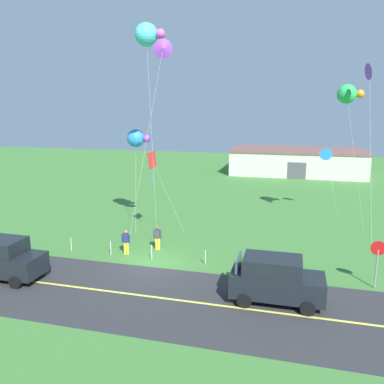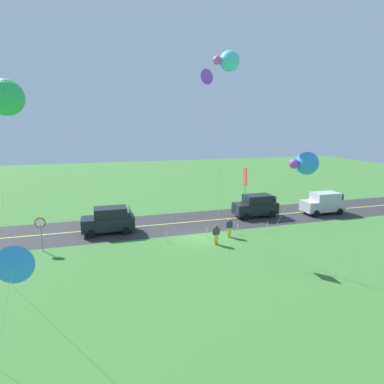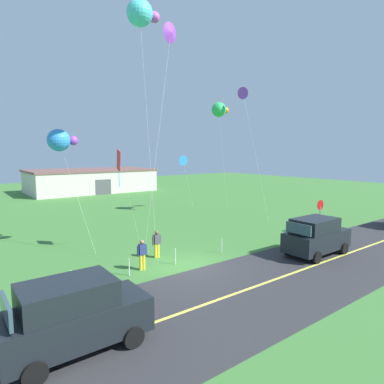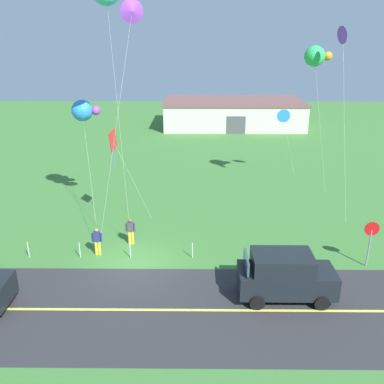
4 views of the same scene
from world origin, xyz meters
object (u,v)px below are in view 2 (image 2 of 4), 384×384
car_suv_foreground (109,220)px  kite_orange_near (306,163)px  kite_pink_drift (13,266)px  car_parked_west_far (323,203)px  kite_blue_mid (206,78)px  stop_sign (41,227)px  person_adult_near (216,234)px  kite_red_low (229,61)px  kite_yellow_high (245,179)px  car_parked_west_near (256,205)px  kite_cyan_top (3,97)px  person_adult_companion (229,227)px

car_suv_foreground → kite_orange_near: (-11.50, 10.85, 5.70)m
kite_pink_drift → kite_orange_near: (-14.67, -7.28, 1.62)m
car_parked_west_far → kite_blue_mid: kite_blue_mid is taller
car_suv_foreground → stop_sign: stop_sign is taller
person_adult_near → stop_sign: bearing=-68.4°
kite_red_low → kite_yellow_high: bearing=106.7°
car_parked_west_near → kite_red_low: size_ratio=0.31×
car_suv_foreground → car_parked_west_near: size_ratio=1.00×
stop_sign → kite_cyan_top: (-0.90, 10.48, 8.36)m
car_parked_west_far → kite_blue_mid: 19.22m
person_adult_companion → kite_orange_near: size_ratio=0.21×
stop_sign → person_adult_near: 13.07m
stop_sign → kite_red_low: (-13.36, 2.85, 11.69)m
car_parked_west_far → person_adult_near: (14.05, 5.32, -0.29)m
person_adult_near → kite_yellow_high: size_ratio=0.25×
kite_blue_mid → kite_pink_drift: 18.37m
kite_blue_mid → kite_cyan_top: 14.27m
stop_sign → kite_cyan_top: kite_cyan_top is taller
car_suv_foreground → stop_sign: bearing=29.8°
stop_sign → kite_blue_mid: kite_blue_mid is taller
kite_pink_drift → stop_sign: bearing=-83.4°
car_parked_west_near → kite_blue_mid: 14.71m
kite_yellow_high → kite_orange_near: (-2.49, 3.20, 1.32)m
car_suv_foreground → kite_red_low: (-8.42, 5.68, 12.33)m
car_parked_west_far → person_adult_companion: bearing=18.0°
kite_red_low → kite_cyan_top: 14.98m
kite_blue_mid → kite_orange_near: bearing=125.6°
person_adult_near → kite_yellow_high: kite_yellow_high is taller
kite_red_low → kite_orange_near: (-3.08, 5.16, -6.64)m
kite_blue_mid → kite_pink_drift: size_ratio=2.25×
car_parked_west_near → car_parked_west_far: (-7.35, 0.98, 0.00)m
person_adult_near → kite_orange_near: bearing=65.4°
kite_yellow_high → kite_pink_drift: bearing=40.7°
car_suv_foreground → kite_cyan_top: (4.04, 13.31, 9.00)m
person_adult_near → kite_red_low: (-0.55, 0.42, 12.62)m
person_adult_companion → kite_orange_near: (-1.97, 6.88, 5.99)m
car_suv_foreground → kite_yellow_high: bearing=139.7°
car_parked_west_far → kite_pink_drift: (25.09, 18.19, 4.08)m
kite_red_low → kite_blue_mid: bearing=-36.2°
person_adult_near → kite_red_low: bearing=85.0°
person_adult_near → kite_pink_drift: bearing=-8.3°
car_parked_west_near → kite_pink_drift: (17.74, 19.16, 4.08)m
stop_sign → person_adult_companion: size_ratio=1.60×
person_adult_companion → kite_pink_drift: bearing=-34.6°
person_adult_companion → kite_cyan_top: kite_cyan_top is taller
kite_red_low → kite_orange_near: kite_red_low is taller
person_adult_companion → car_parked_west_far: bearing=115.3°
car_suv_foreground → kite_cyan_top: size_ratio=0.41×
kite_blue_mid → kite_cyan_top: bearing=37.5°
kite_blue_mid → kite_cyan_top: size_ratio=1.20×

